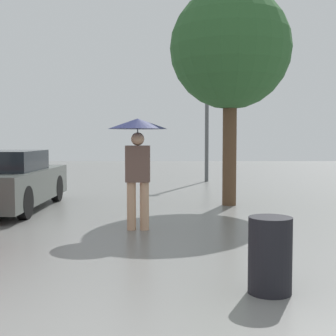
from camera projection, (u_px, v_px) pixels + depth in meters
The scene contains 5 objects.
pedestrian at pixel (137, 144), 7.97m from camera, with size 1.01×1.01×1.91m.
parked_car_farthest at pixel (9, 182), 10.37m from camera, with size 1.64×4.25×1.31m.
tree at pixel (230, 50), 10.85m from camera, with size 2.81×2.81×5.07m.
street_lamp at pixel (207, 93), 17.08m from camera, with size 0.34×0.34×5.22m.
trash_bin at pixel (270, 255), 4.74m from camera, with size 0.44×0.44×0.78m.
Camera 1 is at (0.39, -2.93, 1.57)m, focal length 50.00 mm.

